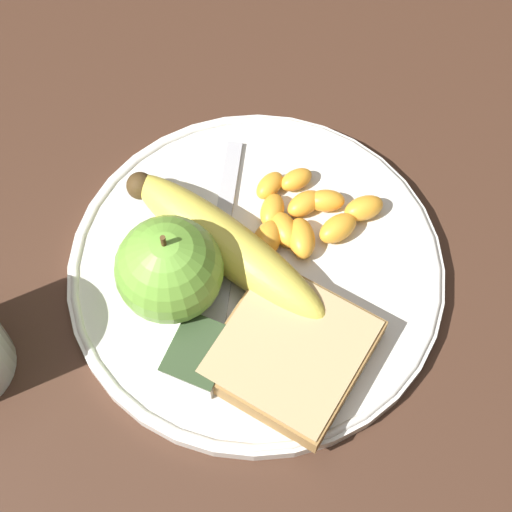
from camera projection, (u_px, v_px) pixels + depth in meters
ground_plane at (256, 275)px, 0.64m from camera, size 3.00×3.00×0.00m
plate at (256, 271)px, 0.64m from camera, size 0.28×0.28×0.01m
apple at (169, 270)px, 0.59m from camera, size 0.08×0.08×0.09m
banana at (222, 247)px, 0.62m from camera, size 0.09×0.18×0.04m
bread_slice at (291, 352)px, 0.59m from camera, size 0.11×0.11×0.02m
fork at (217, 255)px, 0.64m from camera, size 0.17×0.07×0.00m
jam_packet at (200, 355)px, 0.59m from camera, size 0.05×0.04×0.02m
orange_segment_0 at (268, 241)px, 0.63m from camera, size 0.03×0.02×0.02m
orange_segment_1 at (291, 178)px, 0.66m from camera, size 0.03×0.03×0.01m
orange_segment_2 at (364, 208)px, 0.65m from camera, size 0.04×0.04×0.02m
orange_segment_3 at (301, 238)px, 0.63m from camera, size 0.04×0.03×0.02m
orange_segment_4 at (272, 211)px, 0.65m from camera, size 0.03×0.02×0.02m
orange_segment_5 at (338, 228)px, 0.64m from camera, size 0.04×0.03×0.02m
orange_segment_6 at (326, 201)px, 0.65m from camera, size 0.03×0.03×0.02m
orange_segment_7 at (270, 185)px, 0.66m from camera, size 0.03×0.02×0.02m
orange_segment_8 at (284, 230)px, 0.64m from camera, size 0.04×0.04×0.02m
orange_segment_9 at (304, 204)px, 0.65m from camera, size 0.03×0.03×0.02m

